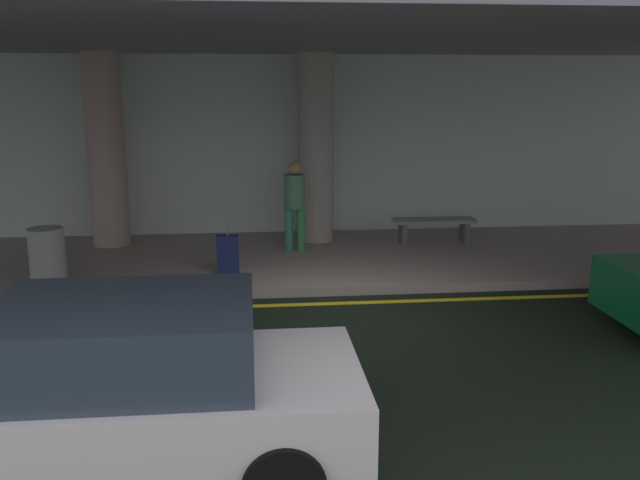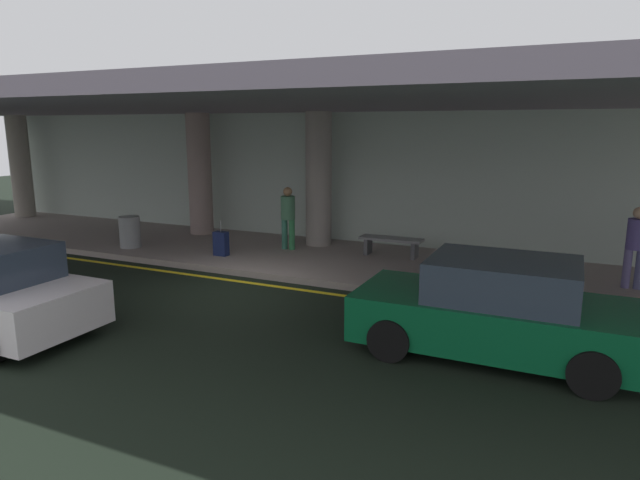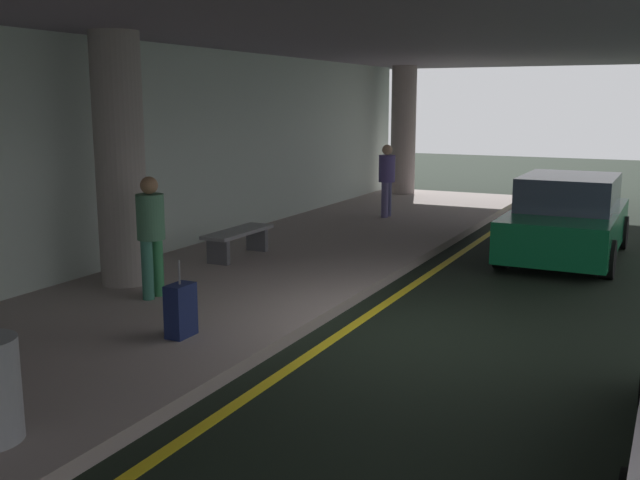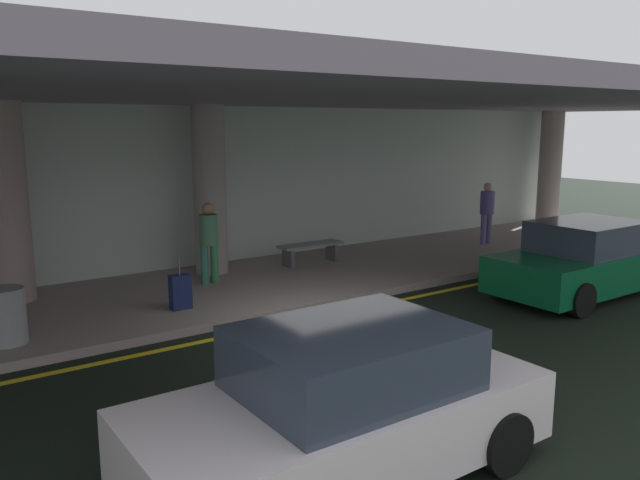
{
  "view_description": "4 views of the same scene",
  "coord_description": "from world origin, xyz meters",
  "px_view_note": "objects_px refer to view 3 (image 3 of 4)",
  "views": [
    {
      "loc": [
        -1.32,
        -9.24,
        3.23
      ],
      "look_at": [
        -0.2,
        1.6,
        0.76
      ],
      "focal_mm": 39.04,
      "sensor_mm": 36.0,
      "label": 1
    },
    {
      "loc": [
        6.42,
        -9.4,
        3.4
      ],
      "look_at": [
        1.14,
        2.0,
        0.81
      ],
      "focal_mm": 31.0,
      "sensor_mm": 36.0,
      "label": 2
    },
    {
      "loc": [
        -8.26,
        -2.97,
        2.84
      ],
      "look_at": [
        1.27,
        1.74,
        0.8
      ],
      "focal_mm": 41.15,
      "sensor_mm": 36.0,
      "label": 3
    },
    {
      "loc": [
        -5.89,
        -8.28,
        3.4
      ],
      "look_at": [
        1.72,
        2.63,
        0.95
      ],
      "focal_mm": 35.63,
      "sensor_mm": 36.0,
      "label": 4
    }
  ],
  "objects_px": {
    "support_column_center": "(120,161)",
    "support_column_right_mid": "(403,130)",
    "bench_metal": "(238,237)",
    "traveler_with_luggage": "(151,229)",
    "suitcase_upright_primary": "(181,310)",
    "car_dark_green": "(567,219)",
    "person_waiting_for_ride": "(387,176)"
  },
  "relations": [
    {
      "from": "support_column_center",
      "to": "support_column_right_mid",
      "type": "bearing_deg",
      "value": 0.0
    },
    {
      "from": "bench_metal",
      "to": "traveler_with_luggage",
      "type": "bearing_deg",
      "value": -172.27
    },
    {
      "from": "suitcase_upright_primary",
      "to": "bench_metal",
      "type": "xyz_separation_m",
      "value": [
        3.98,
        1.76,
        0.04
      ]
    },
    {
      "from": "support_column_center",
      "to": "car_dark_green",
      "type": "height_order",
      "value": "support_column_center"
    },
    {
      "from": "support_column_center",
      "to": "person_waiting_for_ride",
      "type": "bearing_deg",
      "value": -8.92
    },
    {
      "from": "support_column_center",
      "to": "traveler_with_luggage",
      "type": "relative_size",
      "value": 2.17
    },
    {
      "from": "car_dark_green",
      "to": "bench_metal",
      "type": "relative_size",
      "value": 2.56
    },
    {
      "from": "bench_metal",
      "to": "suitcase_upright_primary",
      "type": "bearing_deg",
      "value": -156.17
    },
    {
      "from": "car_dark_green",
      "to": "traveler_with_luggage",
      "type": "height_order",
      "value": "traveler_with_luggage"
    },
    {
      "from": "support_column_right_mid",
      "to": "suitcase_upright_primary",
      "type": "distance_m",
      "value": 13.96
    },
    {
      "from": "car_dark_green",
      "to": "person_waiting_for_ride",
      "type": "xyz_separation_m",
      "value": [
        2.13,
        4.33,
        0.4
      ]
    },
    {
      "from": "traveler_with_luggage",
      "to": "person_waiting_for_ride",
      "type": "distance_m",
      "value": 8.12
    },
    {
      "from": "car_dark_green",
      "to": "traveler_with_luggage",
      "type": "bearing_deg",
      "value": 146.07
    },
    {
      "from": "car_dark_green",
      "to": "bench_metal",
      "type": "distance_m",
      "value": 5.95
    },
    {
      "from": "suitcase_upright_primary",
      "to": "support_column_center",
      "type": "bearing_deg",
      "value": 66.44
    },
    {
      "from": "support_column_right_mid",
      "to": "car_dark_green",
      "type": "relative_size",
      "value": 0.89
    },
    {
      "from": "suitcase_upright_primary",
      "to": "bench_metal",
      "type": "relative_size",
      "value": 0.56
    },
    {
      "from": "car_dark_green",
      "to": "traveler_with_luggage",
      "type": "distance_m",
      "value": 7.57
    },
    {
      "from": "bench_metal",
      "to": "car_dark_green",
      "type": "bearing_deg",
      "value": -57.17
    },
    {
      "from": "traveler_with_luggage",
      "to": "suitcase_upright_primary",
      "type": "bearing_deg",
      "value": 146.12
    },
    {
      "from": "traveler_with_luggage",
      "to": "suitcase_upright_primary",
      "type": "relative_size",
      "value": 1.87
    },
    {
      "from": "support_column_center",
      "to": "bench_metal",
      "type": "xyz_separation_m",
      "value": [
        2.28,
        -0.53,
        -1.47
      ]
    },
    {
      "from": "support_column_right_mid",
      "to": "bench_metal",
      "type": "distance_m",
      "value": 9.84
    },
    {
      "from": "support_column_right_mid",
      "to": "person_waiting_for_ride",
      "type": "distance_m",
      "value": 4.61
    },
    {
      "from": "person_waiting_for_ride",
      "to": "support_column_center",
      "type": "bearing_deg",
      "value": 37.43
    },
    {
      "from": "support_column_right_mid",
      "to": "bench_metal",
      "type": "height_order",
      "value": "support_column_right_mid"
    },
    {
      "from": "support_column_right_mid",
      "to": "car_dark_green",
      "type": "bearing_deg",
      "value": -139.63
    },
    {
      "from": "support_column_center",
      "to": "support_column_right_mid",
      "type": "distance_m",
      "value": 12.0
    },
    {
      "from": "person_waiting_for_ride",
      "to": "suitcase_upright_primary",
      "type": "height_order",
      "value": "person_waiting_for_ride"
    },
    {
      "from": "bench_metal",
      "to": "support_column_center",
      "type": "bearing_deg",
      "value": 166.93
    },
    {
      "from": "person_waiting_for_ride",
      "to": "traveler_with_luggage",
      "type": "bearing_deg",
      "value": 44.29
    },
    {
      "from": "traveler_with_luggage",
      "to": "bench_metal",
      "type": "distance_m",
      "value": 2.86
    }
  ]
}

